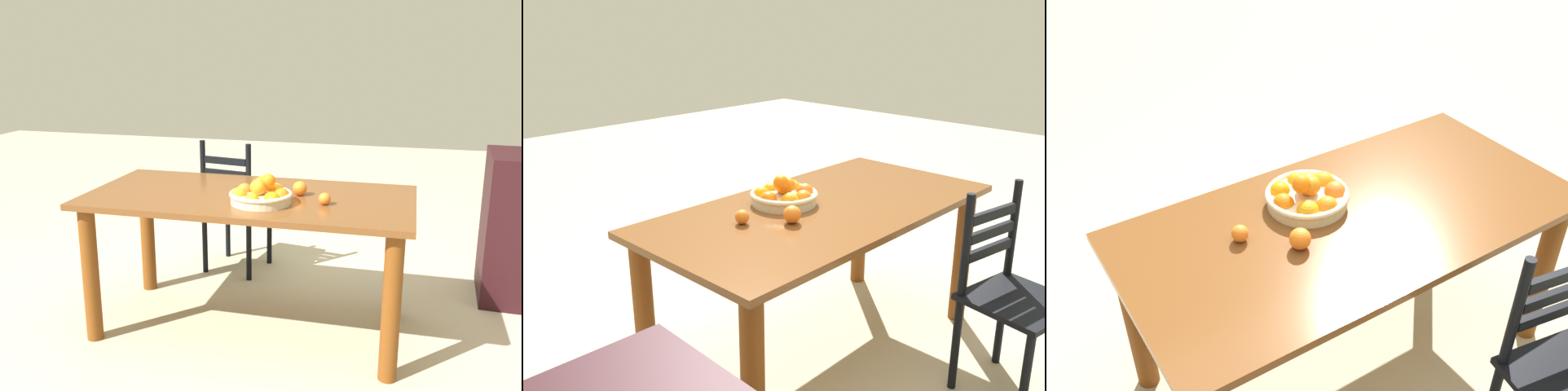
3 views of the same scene
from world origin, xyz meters
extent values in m
plane|color=#BAAE90|center=(0.00, 0.00, 0.00)|extent=(12.00, 12.00, 0.00)
cube|color=brown|center=(0.00, 0.00, 0.75)|extent=(1.71, 0.85, 0.03)
cylinder|color=brown|center=(-0.77, -0.34, 0.37)|extent=(0.09, 0.09, 0.73)
cylinder|color=brown|center=(0.77, -0.34, 0.37)|extent=(0.09, 0.09, 0.73)
cylinder|color=brown|center=(-0.77, 0.34, 0.37)|extent=(0.09, 0.09, 0.73)
cylinder|color=brown|center=(0.77, 0.34, 0.37)|extent=(0.09, 0.09, 0.73)
cube|color=black|center=(-0.32, 0.82, 0.46)|extent=(0.45, 0.45, 0.03)
cylinder|color=black|center=(-0.13, 0.96, 0.22)|extent=(0.04, 0.04, 0.44)
cylinder|color=black|center=(-0.18, 0.63, 0.22)|extent=(0.04, 0.04, 0.44)
cylinder|color=black|center=(-0.51, 0.69, 0.22)|extent=(0.04, 0.04, 0.44)
cylinder|color=black|center=(-0.18, 0.63, 0.70)|extent=(0.04, 0.04, 0.45)
cylinder|color=black|center=(-0.51, 0.69, 0.70)|extent=(0.04, 0.04, 0.45)
cube|color=black|center=(-0.35, 0.66, 0.63)|extent=(0.30, 0.08, 0.04)
cube|color=black|center=(-0.35, 0.66, 0.72)|extent=(0.30, 0.08, 0.04)
cube|color=black|center=(-0.35, 0.66, 0.80)|extent=(0.30, 0.08, 0.04)
cylinder|color=beige|center=(0.10, -0.15, 0.79)|extent=(0.30, 0.30, 0.05)
torus|color=beige|center=(0.10, -0.15, 0.81)|extent=(0.32, 0.32, 0.02)
sphere|color=orange|center=(0.21, -0.15, 0.81)|extent=(0.08, 0.08, 0.08)
sphere|color=orange|center=(0.16, -0.06, 0.81)|extent=(0.08, 0.08, 0.08)
sphere|color=orange|center=(0.08, -0.04, 0.81)|extent=(0.08, 0.08, 0.08)
sphere|color=orange|center=(0.01, -0.10, 0.81)|extent=(0.09, 0.09, 0.09)
sphere|color=orange|center=(0.00, -0.19, 0.81)|extent=(0.08, 0.08, 0.08)
sphere|color=orange|center=(0.08, -0.25, 0.81)|extent=(0.07, 0.07, 0.07)
sphere|color=orange|center=(0.18, -0.22, 0.81)|extent=(0.08, 0.08, 0.08)
sphere|color=orange|center=(0.14, -0.13, 0.88)|extent=(0.07, 0.07, 0.07)
sphere|color=orange|center=(0.09, -0.17, 0.85)|extent=(0.07, 0.07, 0.07)
sphere|color=orange|center=(0.08, -0.15, 0.85)|extent=(0.07, 0.07, 0.07)
sphere|color=orange|center=(0.10, -0.13, 0.86)|extent=(0.07, 0.07, 0.07)
sphere|color=orange|center=(0.09, -0.15, 0.85)|extent=(0.08, 0.08, 0.08)
sphere|color=orange|center=(0.41, -0.09, 0.80)|extent=(0.06, 0.06, 0.06)
sphere|color=orange|center=(0.26, 0.05, 0.80)|extent=(0.08, 0.08, 0.08)
camera|label=1|loc=(0.81, -2.83, 1.55)|focal=39.79mm
camera|label=2|loc=(1.93, 1.61, 1.63)|focal=39.62mm
camera|label=3|loc=(1.12, 1.41, 2.10)|focal=41.91mm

